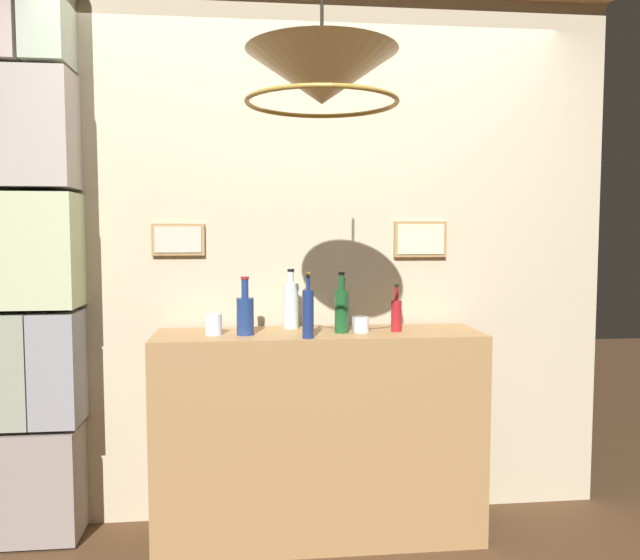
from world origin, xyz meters
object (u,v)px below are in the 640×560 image
liquor_bottle_gin (291,304)px  glass_tumbler_highball (214,324)px  liquor_bottle_sherry (342,310)px  glass_tumbler_rocks (361,324)px  liquor_bottle_rum (341,309)px  pendant_lamp (322,80)px  liquor_bottle_mezcal (308,313)px  liquor_bottle_bourbon (396,314)px  liquor_bottle_rye (245,314)px

liquor_bottle_gin → glass_tumbler_highball: 0.41m
liquor_bottle_sherry → glass_tumbler_rocks: bearing=-57.3°
liquor_bottle_rum → pendant_lamp: pendant_lamp is taller
liquor_bottle_mezcal → glass_tumbler_highball: liquor_bottle_mezcal is taller
liquor_bottle_rum → liquor_bottle_bourbon: 0.27m
liquor_bottle_gin → liquor_bottle_rye: liquor_bottle_gin is taller
liquor_bottle_rum → liquor_bottle_bourbon: bearing=1.8°
liquor_bottle_gin → glass_tumbler_rocks: (0.32, -0.16, -0.08)m
liquor_bottle_sherry → liquor_bottle_rye: size_ratio=0.92×
liquor_bottle_sherry → liquor_bottle_gin: liquor_bottle_gin is taller
liquor_bottle_sherry → liquor_bottle_bourbon: size_ratio=1.10×
liquor_bottle_sherry → liquor_bottle_rum: bearing=-100.8°
liquor_bottle_mezcal → pendant_lamp: 1.07m
glass_tumbler_rocks → glass_tumbler_highball: bearing=-179.9°
liquor_bottle_rye → liquor_bottle_bourbon: bearing=1.8°
liquor_bottle_rye → glass_tumbler_rocks: liquor_bottle_rye is taller
liquor_bottle_rum → liquor_bottle_mezcal: (-0.17, -0.14, 0.00)m
glass_tumbler_rocks → pendant_lamp: 1.25m
liquor_bottle_rum → liquor_bottle_sherry: (0.02, 0.12, -0.02)m
liquor_bottle_mezcal → pendant_lamp: pendant_lamp is taller
glass_tumbler_highball → glass_tumbler_rocks: bearing=0.1°
liquor_bottle_rye → glass_tumbler_highball: liquor_bottle_rye is taller
liquor_bottle_bourbon → glass_tumbler_highball: (-0.86, -0.00, -0.03)m
liquor_bottle_sherry → glass_tumbler_rocks: size_ratio=3.24×
liquor_bottle_bourbon → glass_tumbler_rocks: 0.18m
liquor_bottle_rum → pendant_lamp: 1.18m
liquor_bottle_rye → glass_tumbler_highball: size_ratio=2.76×
liquor_bottle_rum → liquor_bottle_rye: size_ratio=1.06×
liquor_bottle_mezcal → glass_tumbler_highball: 0.45m
liquor_bottle_gin → pendant_lamp: 1.28m
liquor_bottle_rye → liquor_bottle_rum: bearing=1.8°
liquor_bottle_sherry → liquor_bottle_mezcal: bearing=-126.9°
liquor_bottle_mezcal → glass_tumbler_rocks: bearing=28.6°
liquor_bottle_rum → liquor_bottle_mezcal: 0.22m
liquor_bottle_sherry → pendant_lamp: pendant_lamp is taller
liquor_bottle_rum → liquor_bottle_sherry: size_ratio=1.15×
liquor_bottle_bourbon → liquor_bottle_gin: liquor_bottle_gin is taller
liquor_bottle_gin → glass_tumbler_highball: (-0.37, -0.16, -0.07)m
liquor_bottle_rum → liquor_bottle_rye: (-0.45, -0.01, -0.01)m
liquor_bottle_mezcal → glass_tumbler_rocks: 0.31m
glass_tumbler_rocks → glass_tumbler_highball: (-0.69, -0.00, 0.01)m
liquor_bottle_sherry → liquor_bottle_rye: (-0.47, -0.13, 0.01)m
liquor_bottle_sherry → liquor_bottle_gin: 0.25m
liquor_bottle_gin → liquor_bottle_sherry: bearing=-11.1°
liquor_bottle_bourbon → glass_tumbler_highball: bearing=-179.8°
liquor_bottle_mezcal → liquor_bottle_rye: liquor_bottle_mezcal is taller
pendant_lamp → liquor_bottle_gin: bearing=92.8°
liquor_bottle_bourbon → glass_tumbler_rocks: (-0.17, -0.00, -0.04)m
glass_tumbler_rocks → liquor_bottle_mezcal: bearing=-151.4°
liquor_bottle_mezcal → liquor_bottle_gin: bearing=100.5°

